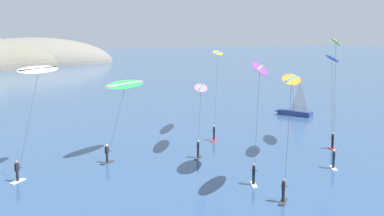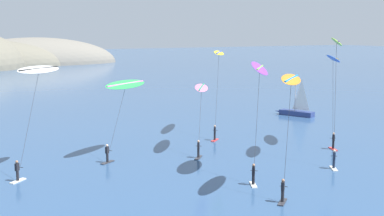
{
  "view_description": "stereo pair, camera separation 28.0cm",
  "coord_description": "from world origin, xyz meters",
  "px_view_note": "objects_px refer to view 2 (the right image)",
  "views": [
    {
      "loc": [
        -15.89,
        -7.64,
        11.72
      ],
      "look_at": [
        3.1,
        26.63,
        5.45
      ],
      "focal_mm": 45.0,
      "sensor_mm": 36.0,
      "label": 1
    },
    {
      "loc": [
        -15.64,
        -7.78,
        11.72
      ],
      "look_at": [
        3.1,
        26.63,
        5.45
      ],
      "focal_mm": 45.0,
      "sensor_mm": 36.0,
      "label": 2
    }
  ],
  "objects_px": {
    "kitesurfer_pink": "(201,92)",
    "kitesurfer_yellow": "(219,59)",
    "kitesurfer_white": "(37,78)",
    "sailboat_near": "(295,111)",
    "kitesurfer_orange": "(291,90)",
    "kitesurfer_blue": "(333,66)",
    "kitesurfer_purple": "(259,77)",
    "kitesurfer_lime": "(336,54)",
    "kitesurfer_green": "(125,89)"
  },
  "relations": [
    {
      "from": "kitesurfer_green",
      "to": "kitesurfer_purple",
      "type": "height_order",
      "value": "kitesurfer_purple"
    },
    {
      "from": "kitesurfer_orange",
      "to": "kitesurfer_white",
      "type": "xyz_separation_m",
      "value": [
        -14.45,
        14.51,
        0.25
      ]
    },
    {
      "from": "kitesurfer_purple",
      "to": "kitesurfer_lime",
      "type": "bearing_deg",
      "value": 4.05
    },
    {
      "from": "kitesurfer_purple",
      "to": "kitesurfer_lime",
      "type": "height_order",
      "value": "kitesurfer_lime"
    },
    {
      "from": "kitesurfer_orange",
      "to": "kitesurfer_white",
      "type": "distance_m",
      "value": 20.48
    },
    {
      "from": "kitesurfer_purple",
      "to": "kitesurfer_blue",
      "type": "bearing_deg",
      "value": 21.06
    },
    {
      "from": "kitesurfer_purple",
      "to": "sailboat_near",
      "type": "bearing_deg",
      "value": 43.63
    },
    {
      "from": "kitesurfer_orange",
      "to": "kitesurfer_yellow",
      "type": "relative_size",
      "value": 0.91
    },
    {
      "from": "kitesurfer_orange",
      "to": "kitesurfer_purple",
      "type": "bearing_deg",
      "value": 78.81
    },
    {
      "from": "sailboat_near",
      "to": "kitesurfer_purple",
      "type": "bearing_deg",
      "value": -136.37
    },
    {
      "from": "sailboat_near",
      "to": "kitesurfer_orange",
      "type": "xyz_separation_m",
      "value": [
        -22.46,
        -25.49,
        7.02
      ]
    },
    {
      "from": "kitesurfer_pink",
      "to": "kitesurfer_yellow",
      "type": "bearing_deg",
      "value": 46.85
    },
    {
      "from": "sailboat_near",
      "to": "kitesurfer_yellow",
      "type": "bearing_deg",
      "value": -162.55
    },
    {
      "from": "kitesurfer_yellow",
      "to": "kitesurfer_purple",
      "type": "bearing_deg",
      "value": -110.39
    },
    {
      "from": "kitesurfer_purple",
      "to": "kitesurfer_yellow",
      "type": "xyz_separation_m",
      "value": [
        5.77,
        15.53,
        0.43
      ]
    },
    {
      "from": "kitesurfer_white",
      "to": "kitesurfer_purple",
      "type": "bearing_deg",
      "value": -31.57
    },
    {
      "from": "kitesurfer_blue",
      "to": "sailboat_near",
      "type": "bearing_deg",
      "value": 61.15
    },
    {
      "from": "kitesurfer_white",
      "to": "kitesurfer_yellow",
      "type": "bearing_deg",
      "value": 15.9
    },
    {
      "from": "kitesurfer_purple",
      "to": "kitesurfer_lime",
      "type": "xyz_separation_m",
      "value": [
        8.92,
        0.63,
        1.59
      ]
    },
    {
      "from": "kitesurfer_white",
      "to": "kitesurfer_pink",
      "type": "height_order",
      "value": "kitesurfer_white"
    },
    {
      "from": "kitesurfer_white",
      "to": "kitesurfer_purple",
      "type": "xyz_separation_m",
      "value": [
        15.44,
        -9.49,
        0.21
      ]
    },
    {
      "from": "sailboat_near",
      "to": "kitesurfer_lime",
      "type": "distance_m",
      "value": 25.16
    },
    {
      "from": "kitesurfer_purple",
      "to": "kitesurfer_yellow",
      "type": "relative_size",
      "value": 0.98
    },
    {
      "from": "kitesurfer_white",
      "to": "kitesurfer_pink",
      "type": "relative_size",
      "value": 1.37
    },
    {
      "from": "kitesurfer_orange",
      "to": "kitesurfer_white",
      "type": "height_order",
      "value": "kitesurfer_white"
    },
    {
      "from": "kitesurfer_green",
      "to": "kitesurfer_pink",
      "type": "bearing_deg",
      "value": -12.39
    },
    {
      "from": "kitesurfer_white",
      "to": "kitesurfer_lime",
      "type": "bearing_deg",
      "value": -19.98
    },
    {
      "from": "kitesurfer_white",
      "to": "sailboat_near",
      "type": "bearing_deg",
      "value": 16.56
    },
    {
      "from": "kitesurfer_lime",
      "to": "sailboat_near",
      "type": "bearing_deg",
      "value": 57.69
    },
    {
      "from": "kitesurfer_green",
      "to": "kitesurfer_yellow",
      "type": "relative_size",
      "value": 0.75
    },
    {
      "from": "sailboat_near",
      "to": "kitesurfer_purple",
      "type": "xyz_separation_m",
      "value": [
        -21.46,
        -20.46,
        7.48
      ]
    },
    {
      "from": "sailboat_near",
      "to": "kitesurfer_green",
      "type": "height_order",
      "value": "kitesurfer_green"
    },
    {
      "from": "sailboat_near",
      "to": "kitesurfer_blue",
      "type": "relative_size",
      "value": 0.62
    },
    {
      "from": "sailboat_near",
      "to": "kitesurfer_blue",
      "type": "distance_m",
      "value": 19.22
    },
    {
      "from": "kitesurfer_pink",
      "to": "kitesurfer_purple",
      "type": "bearing_deg",
      "value": -89.98
    },
    {
      "from": "kitesurfer_lime",
      "to": "kitesurfer_pink",
      "type": "relative_size",
      "value": 1.72
    },
    {
      "from": "kitesurfer_lime",
      "to": "kitesurfer_blue",
      "type": "distance_m",
      "value": 6.11
    },
    {
      "from": "kitesurfer_pink",
      "to": "kitesurfer_green",
      "type": "bearing_deg",
      "value": 167.61
    },
    {
      "from": "kitesurfer_green",
      "to": "kitesurfer_purple",
      "type": "distance_m",
      "value": 13.32
    },
    {
      "from": "kitesurfer_lime",
      "to": "kitesurfer_white",
      "type": "bearing_deg",
      "value": 160.02
    },
    {
      "from": "kitesurfer_yellow",
      "to": "kitesurfer_pink",
      "type": "height_order",
      "value": "kitesurfer_yellow"
    },
    {
      "from": "kitesurfer_green",
      "to": "kitesurfer_blue",
      "type": "distance_m",
      "value": 21.2
    },
    {
      "from": "kitesurfer_purple",
      "to": "kitesurfer_pink",
      "type": "xyz_separation_m",
      "value": [
        -0.0,
        9.37,
        -2.31
      ]
    },
    {
      "from": "kitesurfer_green",
      "to": "kitesurfer_pink",
      "type": "xyz_separation_m",
      "value": [
        7.32,
        -1.61,
        -0.54
      ]
    },
    {
      "from": "kitesurfer_orange",
      "to": "kitesurfer_blue",
      "type": "xyz_separation_m",
      "value": [
        13.92,
        10.0,
        0.52
      ]
    },
    {
      "from": "kitesurfer_white",
      "to": "kitesurfer_yellow",
      "type": "relative_size",
      "value": 0.93
    },
    {
      "from": "sailboat_near",
      "to": "kitesurfer_orange",
      "type": "height_order",
      "value": "kitesurfer_orange"
    },
    {
      "from": "sailboat_near",
      "to": "kitesurfer_green",
      "type": "bearing_deg",
      "value": -161.76
    },
    {
      "from": "kitesurfer_lime",
      "to": "kitesurfer_blue",
      "type": "xyz_separation_m",
      "value": [
        4.01,
        4.35,
        -1.53
      ]
    },
    {
      "from": "kitesurfer_orange",
      "to": "kitesurfer_lime",
      "type": "xyz_separation_m",
      "value": [
        9.91,
        5.66,
        2.05
      ]
    }
  ]
}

